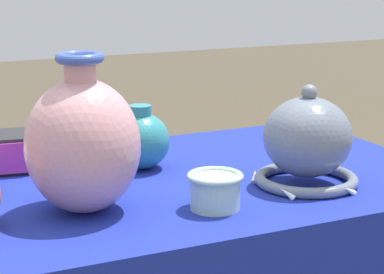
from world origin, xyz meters
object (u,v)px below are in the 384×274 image
Objects in this scene: mosaic_tile_box at (0,152)px; cup_wide_celadon at (215,189)px; vase_tall_bulbous at (83,144)px; pot_squat_ivory at (296,126)px; vase_dome_bell at (307,144)px; jar_round_teal at (141,140)px.

mosaic_tile_box is 1.48× the size of cup_wide_celadon.
cup_wide_celadon is (0.29, -0.41, -0.00)m from mosaic_tile_box.
mosaic_tile_box is at bearing 103.95° from vase_tall_bulbous.
vase_tall_bulbous is 2.49× the size of pot_squat_ivory.
mosaic_tile_box is at bearing 145.22° from vase_dome_bell.
cup_wide_celadon is 0.30m from jar_round_teal.
vase_tall_bulbous is at bearing 175.05° from vase_dome_bell.
mosaic_tile_box is 1.10× the size of jar_round_teal.
pot_squat_ivory is at bearing 25.47° from vase_tall_bulbous.
vase_tall_bulbous reaches higher than pot_squat_ivory.
pot_squat_ivory is (0.64, 0.31, -0.10)m from vase_tall_bulbous.
vase_dome_bell reaches higher than mosaic_tile_box.
cup_wide_celadon is at bearing -167.37° from vase_dome_bell.
mosaic_tile_box reaches higher than cup_wide_celadon.
jar_round_teal is (0.19, 0.21, -0.06)m from vase_tall_bulbous.
vase_tall_bulbous is 1.30× the size of vase_dome_bell.
vase_dome_bell is 2.13× the size of cup_wide_celadon.
jar_round_teal is at bearing 94.21° from cup_wide_celadon.
vase_tall_bulbous is 2.77× the size of cup_wide_celadon.
jar_round_teal is (-0.45, -0.10, 0.03)m from pot_squat_ivory.
vase_dome_bell reaches higher than jar_round_teal.
jar_round_teal is at bearing 47.80° from vase_tall_bulbous.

